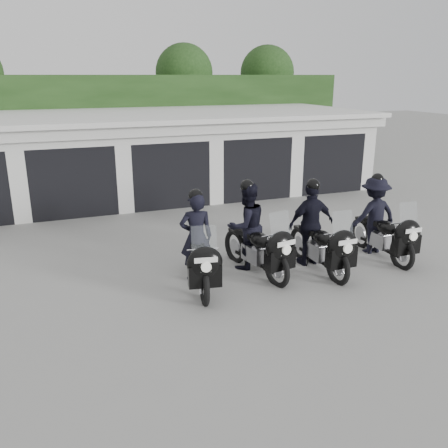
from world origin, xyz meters
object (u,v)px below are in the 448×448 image
object	(u,v)px
police_bike_b	(252,233)
police_bike_d	(378,220)
police_bike_c	(316,230)
police_bike_a	(198,249)

from	to	relation	value
police_bike_b	police_bike_d	xyz separation A→B (m)	(3.32, -0.18, -0.02)
police_bike_d	police_bike_c	bearing A→B (deg)	-174.80
police_bike_a	police_bike_d	distance (m)	4.70
police_bike_a	police_bike_d	bearing A→B (deg)	12.50
police_bike_a	police_bike_c	bearing A→B (deg)	10.78
police_bike_c	police_bike_b	bearing A→B (deg)	165.89
police_bike_c	police_bike_d	world-z (taller)	police_bike_c
police_bike_b	police_bike_d	world-z (taller)	police_bike_b
police_bike_b	police_bike_d	size ratio (longest dim) A/B	1.02
police_bike_a	police_bike_c	distance (m)	2.82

